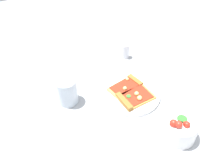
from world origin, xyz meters
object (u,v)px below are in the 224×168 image
Objects in this scene: pizza_slice_near at (134,98)px; pizza_slice_far at (127,86)px; paper_napkin at (68,74)px; plate at (131,94)px; salad_bowl at (180,129)px; soda_glass at (67,92)px; pepper_shaker at (126,50)px.

pizza_slice_far is at bearing -5.89° from pizza_slice_near.
paper_napkin is (0.19, 0.19, -0.02)m from pizza_slice_far.
pizza_slice_near reaches higher than pizza_slice_far.
plate is 0.30m from paper_napkin.
pizza_slice_far is 0.28m from salad_bowl.
soda_glass reaches higher than salad_bowl.
salad_bowl is at bearing -163.75° from pizza_slice_near.
paper_napkin is (0.27, 0.18, -0.02)m from pizza_slice_near.
plate is 2.89× the size of pepper_shaker.
plate is 1.58× the size of pizza_slice_far.
pepper_shaker is (0.20, -0.10, 0.02)m from pizza_slice_far.
pepper_shaker reaches higher than pizza_slice_far.
pizza_slice_near is at bearing 159.05° from pepper_shaker.
pizza_slice_near is 1.75× the size of pepper_shaker.
pizza_slice_near reaches higher than plate.
salad_bowl reaches higher than pizza_slice_near.
soda_glass is at bearing 72.84° from plate.
soda_glass is (0.07, 0.23, 0.04)m from plate.
pizza_slice_far is 0.27m from paper_napkin.
paper_napkin is at bearing 44.28° from pizza_slice_far.
pepper_shaker is (0.27, -0.10, 0.02)m from pizza_slice_near.
paper_napkin is (0.16, -0.04, -0.05)m from soda_glass.
pizza_slice_far is at bearing 10.69° from salad_bowl.
pepper_shaker reaches higher than pizza_slice_near.
plate is at bearing -107.16° from soda_glass.
plate is at bearing -11.11° from pizza_slice_near.
pizza_slice_near is 0.29m from pepper_shaker.
plate is 0.25m from salad_bowl.
paper_napkin is at bearing 39.22° from plate.
salad_bowl is 1.34× the size of pepper_shaker.
pizza_slice_far is 0.22m from pepper_shaker.
salad_bowl reaches higher than plate.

